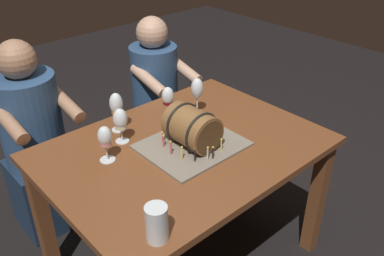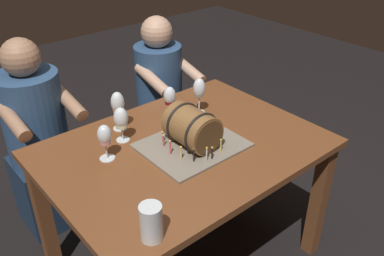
# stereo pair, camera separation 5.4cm
# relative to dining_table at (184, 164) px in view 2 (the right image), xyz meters

# --- Properties ---
(dining_table) EXTENTS (1.29, 0.95, 0.75)m
(dining_table) POSITION_rel_dining_table_xyz_m (0.00, 0.00, 0.00)
(dining_table) COLOR brown
(dining_table) RESTS_ON ground
(barrel_cake) EXTENTS (0.46, 0.38, 0.20)m
(barrel_cake) POSITION_rel_dining_table_xyz_m (0.03, -0.03, 0.19)
(barrel_cake) COLOR gray
(barrel_cake) RESTS_ON dining_table
(wine_glass_amber) EXTENTS (0.07, 0.07, 0.20)m
(wine_glass_amber) POSITION_rel_dining_table_xyz_m (-0.15, 0.33, 0.25)
(wine_glass_amber) COLOR white
(wine_glass_amber) RESTS_ON dining_table
(wine_glass_red) EXTENTS (0.07, 0.07, 0.17)m
(wine_glass_red) POSITION_rel_dining_table_xyz_m (0.12, 0.27, 0.22)
(wine_glass_red) COLOR white
(wine_glass_red) RESTS_ON dining_table
(wine_glass_rose) EXTENTS (0.07, 0.07, 0.17)m
(wine_glass_rose) POSITION_rel_dining_table_xyz_m (-0.33, 0.14, 0.23)
(wine_glass_rose) COLOR white
(wine_glass_rose) RESTS_ON dining_table
(wine_glass_empty) EXTENTS (0.07, 0.07, 0.20)m
(wine_glass_empty) POSITION_rel_dining_table_xyz_m (0.27, 0.20, 0.25)
(wine_glass_empty) COLOR white
(wine_glass_empty) RESTS_ON dining_table
(wine_glass_white) EXTENTS (0.07, 0.07, 0.18)m
(wine_glass_white) POSITION_rel_dining_table_xyz_m (-0.19, 0.23, 0.22)
(wine_glass_white) COLOR white
(wine_glass_white) RESTS_ON dining_table
(beer_pint) EXTENTS (0.08, 0.08, 0.14)m
(beer_pint) POSITION_rel_dining_table_xyz_m (-0.46, -0.39, 0.18)
(beer_pint) COLOR white
(beer_pint) RESTS_ON dining_table
(person_seated_left) EXTENTS (0.38, 0.47, 1.17)m
(person_seated_left) POSITION_rel_dining_table_xyz_m (-0.42, 0.78, -0.10)
(person_seated_left) COLOR #1B2D46
(person_seated_left) RESTS_ON ground
(person_seated_right) EXTENTS (0.35, 0.45, 1.13)m
(person_seated_right) POSITION_rel_dining_table_xyz_m (0.42, 0.78, -0.13)
(person_seated_right) COLOR #1B2D46
(person_seated_right) RESTS_ON ground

